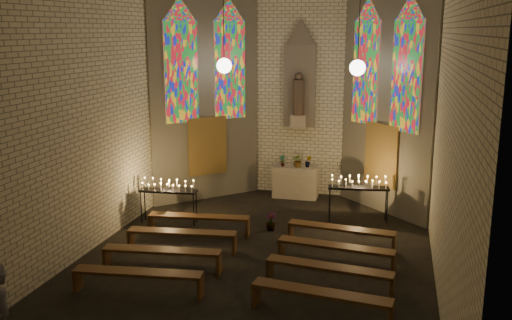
% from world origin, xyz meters
% --- Properties ---
extents(floor, '(12.00, 12.00, 0.00)m').
position_xyz_m(floor, '(0.00, 0.00, 0.00)').
color(floor, black).
rests_on(floor, ground).
extents(room, '(8.22, 12.43, 7.00)m').
position_xyz_m(room, '(-0.00, 3.37, 3.72)').
color(room, beige).
rests_on(room, ground).
extents(altar, '(1.40, 0.60, 1.00)m').
position_xyz_m(altar, '(0.00, 5.45, 0.50)').
color(altar, beige).
rests_on(altar, ground).
extents(flower_vase_left, '(0.21, 0.14, 0.38)m').
position_xyz_m(flower_vase_left, '(-0.41, 5.36, 1.19)').
color(flower_vase_left, '#4C723F').
rests_on(flower_vase_left, altar).
extents(flower_vase_center, '(0.45, 0.40, 0.44)m').
position_xyz_m(flower_vase_center, '(0.09, 5.40, 1.22)').
color(flower_vase_center, '#4C723F').
rests_on(flower_vase_center, altar).
extents(flower_vase_right, '(0.22, 0.19, 0.38)m').
position_xyz_m(flower_vase_right, '(0.39, 5.48, 1.19)').
color(flower_vase_right, '#4C723F').
rests_on(flower_vase_right, altar).
extents(aisle_flower_pot, '(0.30, 0.30, 0.47)m').
position_xyz_m(aisle_flower_pot, '(-0.08, 2.26, 0.23)').
color(aisle_flower_pot, '#4C723F').
rests_on(aisle_flower_pot, ground).
extents(votive_stand_left, '(1.61, 0.52, 1.16)m').
position_xyz_m(votive_stand_left, '(-2.95, 2.18, 1.00)').
color(votive_stand_left, black).
rests_on(votive_stand_left, ground).
extents(votive_stand_right, '(1.70, 0.62, 1.22)m').
position_xyz_m(votive_stand_right, '(2.09, 3.60, 1.05)').
color(votive_stand_right, black).
rests_on(votive_stand_right, ground).
extents(pew_left_0, '(2.66, 0.67, 0.51)m').
position_xyz_m(pew_left_0, '(-1.84, 1.54, 0.41)').
color(pew_left_0, '#4F3116').
rests_on(pew_left_0, ground).
extents(pew_right_0, '(2.66, 0.67, 0.51)m').
position_xyz_m(pew_right_0, '(1.84, 1.54, 0.41)').
color(pew_right_0, '#4F3116').
rests_on(pew_right_0, ground).
extents(pew_left_1, '(2.66, 0.67, 0.51)m').
position_xyz_m(pew_left_1, '(-1.84, 0.34, 0.41)').
color(pew_left_1, '#4F3116').
rests_on(pew_left_1, ground).
extents(pew_right_1, '(2.66, 0.67, 0.51)m').
position_xyz_m(pew_right_1, '(1.84, 0.34, 0.41)').
color(pew_right_1, '#4F3116').
rests_on(pew_right_1, ground).
extents(pew_left_2, '(2.66, 0.67, 0.51)m').
position_xyz_m(pew_left_2, '(-1.84, -0.86, 0.41)').
color(pew_left_2, '#4F3116').
rests_on(pew_left_2, ground).
extents(pew_right_2, '(2.66, 0.67, 0.51)m').
position_xyz_m(pew_right_2, '(1.84, -0.86, 0.41)').
color(pew_right_2, '#4F3116').
rests_on(pew_right_2, ground).
extents(pew_left_3, '(2.66, 0.67, 0.51)m').
position_xyz_m(pew_left_3, '(-1.84, -2.06, 0.41)').
color(pew_left_3, '#4F3116').
rests_on(pew_left_3, ground).
extents(pew_right_3, '(2.66, 0.67, 0.51)m').
position_xyz_m(pew_right_3, '(1.84, -2.06, 0.41)').
color(pew_right_3, '#4F3116').
rests_on(pew_right_3, ground).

